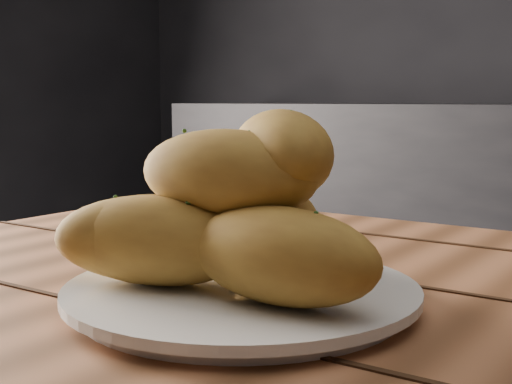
% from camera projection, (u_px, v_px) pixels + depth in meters
% --- Properties ---
extents(plate, '(0.28, 0.28, 0.02)m').
position_uv_depth(plate, '(242.00, 295.00, 0.56)').
color(plate, white).
rests_on(plate, table).
extents(bread_rolls, '(0.29, 0.25, 0.14)m').
position_uv_depth(bread_rolls, '(227.00, 216.00, 0.56)').
color(bread_rolls, '#AE8530').
rests_on(bread_rolls, plate).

